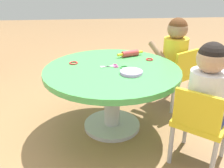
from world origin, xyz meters
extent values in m
plane|color=#9E7247|center=(0.00, 0.00, 0.00)|extent=(10.00, 10.00, 0.00)
cylinder|color=silver|center=(0.00, 0.00, 0.01)|extent=(0.44, 0.44, 0.03)
cylinder|color=silver|center=(0.00, 0.00, 0.23)|extent=(0.12, 0.12, 0.45)
cylinder|color=#4CB259|center=(0.00, 0.00, 0.47)|extent=(0.99, 0.99, 0.04)
cylinder|color=#B7B7BC|center=(-0.25, -0.50, 0.14)|extent=(0.03, 0.03, 0.28)
cylinder|color=#B7B7BC|center=(-0.62, -0.53, 0.14)|extent=(0.03, 0.03, 0.28)
cylinder|color=#B7B7BC|center=(-0.45, -0.33, 0.14)|extent=(0.03, 0.03, 0.28)
cube|color=yellow|center=(-0.44, -0.52, 0.30)|extent=(0.42, 0.42, 0.04)
cube|color=yellow|center=(-0.54, -0.43, 0.43)|extent=(0.19, 0.22, 0.22)
cube|color=#3F4772|center=(-0.44, -0.52, 0.30)|extent=(0.38, 0.38, 0.04)
cylinder|color=white|center=(-0.44, -0.52, 0.47)|extent=(0.21, 0.21, 0.30)
sphere|color=tan|center=(-0.44, -0.52, 0.70)|extent=(0.17, 0.17, 0.17)
sphere|color=black|center=(-0.44, -0.52, 0.71)|extent=(0.16, 0.16, 0.16)
cylinder|color=tan|center=(-0.29, -0.50, 0.49)|extent=(0.20, 0.18, 0.17)
cylinder|color=#B7B7BC|center=(0.53, -0.62, 0.14)|extent=(0.03, 0.03, 0.28)
cylinder|color=#B7B7BC|center=(0.39, -0.40, 0.14)|extent=(0.03, 0.03, 0.28)
cylinder|color=#B7B7BC|center=(0.31, -0.76, 0.14)|extent=(0.03, 0.03, 0.28)
cylinder|color=#B7B7BC|center=(0.17, -0.54, 0.14)|extent=(0.03, 0.03, 0.28)
cube|color=yellow|center=(0.35, -0.58, 0.30)|extent=(0.41, 0.41, 0.04)
cube|color=yellow|center=(0.23, -0.65, 0.43)|extent=(0.16, 0.24, 0.22)
cube|color=#3F4772|center=(0.35, -0.58, 0.30)|extent=(0.37, 0.37, 0.04)
cylinder|color=yellow|center=(0.35, -0.58, 0.47)|extent=(0.21, 0.21, 0.30)
sphere|color=#997051|center=(0.35, -0.58, 0.70)|extent=(0.17, 0.17, 0.17)
sphere|color=#593319|center=(0.35, -0.58, 0.71)|extent=(0.16, 0.16, 0.16)
cylinder|color=#997051|center=(0.49, -0.62, 0.49)|extent=(0.21, 0.16, 0.17)
cylinder|color=#997051|center=(0.38, -0.43, 0.49)|extent=(0.21, 0.16, 0.17)
cylinder|color=#D83F3F|center=(0.27, -0.17, 0.52)|extent=(0.10, 0.15, 0.05)
cylinder|color=yellow|center=(0.24, -0.09, 0.52)|extent=(0.04, 0.05, 0.02)
cylinder|color=yellow|center=(0.31, -0.26, 0.52)|extent=(0.04, 0.05, 0.02)
cube|color=silver|center=(0.03, 0.03, 0.50)|extent=(0.05, 0.11, 0.01)
cube|color=silver|center=(0.03, 0.03, 0.50)|extent=(0.02, 0.11, 0.01)
torus|color=#D83F99|center=(0.06, -0.03, 0.50)|extent=(0.04, 0.04, 0.01)
torus|color=#D83F99|center=(0.03, -0.03, 0.50)|extent=(0.04, 0.04, 0.01)
cylinder|color=#CC99E5|center=(-0.12, -0.12, 0.50)|extent=(0.15, 0.15, 0.02)
torus|color=red|center=(0.17, -0.31, 0.50)|extent=(0.06, 0.06, 0.01)
torus|color=red|center=(0.13, 0.28, 0.50)|extent=(0.07, 0.07, 0.01)
torus|color=#4CB259|center=(0.01, -0.09, 0.50)|extent=(0.06, 0.06, 0.01)
camera|label=1|loc=(-1.74, 0.15, 1.14)|focal=41.29mm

